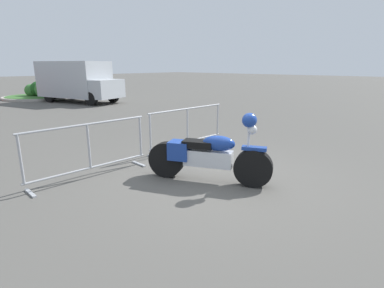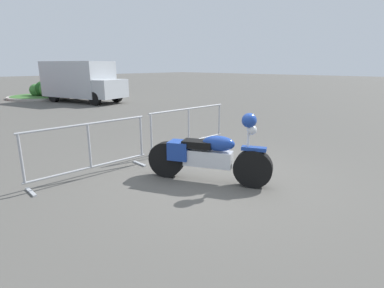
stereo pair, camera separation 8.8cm
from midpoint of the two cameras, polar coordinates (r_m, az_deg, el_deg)
ground_plane at (r=5.79m, az=4.51°, el=-6.70°), size 120.00×120.00×0.00m
motorcycle at (r=5.53m, az=3.49°, el=-2.17°), size 1.15×2.21×1.33m
crowd_barrier_near at (r=6.02m, az=-18.52°, el=-0.99°), size 2.45×0.58×1.07m
crowd_barrier_far at (r=7.66m, az=-0.31°, el=3.09°), size 2.45×0.58×1.07m
delivery_van at (r=18.83m, az=-20.23°, el=11.30°), size 3.13×5.33×2.31m
planter_island at (r=22.01m, az=-25.96°, el=8.86°), size 4.21×4.21×1.17m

